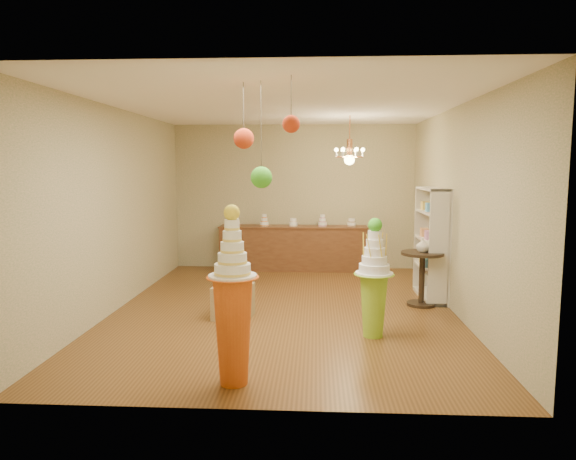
# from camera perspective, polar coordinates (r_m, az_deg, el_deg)

# --- Properties ---
(floor) EXTENTS (6.50, 6.50, 0.00)m
(floor) POSITION_cam_1_polar(r_m,az_deg,el_deg) (7.82, -0.42, -8.75)
(floor) COLOR brown
(floor) RESTS_ON ground
(ceiling) EXTENTS (6.50, 6.50, 0.00)m
(ceiling) POSITION_cam_1_polar(r_m,az_deg,el_deg) (7.58, -0.44, 13.65)
(ceiling) COLOR white
(ceiling) RESTS_ON ground
(wall_back) EXTENTS (5.00, 0.04, 3.00)m
(wall_back) POSITION_cam_1_polar(r_m,az_deg,el_deg) (10.79, 0.65, 3.68)
(wall_back) COLOR tan
(wall_back) RESTS_ON ground
(wall_front) EXTENTS (5.00, 0.04, 3.00)m
(wall_front) POSITION_cam_1_polar(r_m,az_deg,el_deg) (4.33, -3.13, -1.25)
(wall_front) COLOR tan
(wall_front) RESTS_ON ground
(wall_left) EXTENTS (0.04, 6.50, 3.00)m
(wall_left) POSITION_cam_1_polar(r_m,az_deg,el_deg) (8.10, -18.39, 2.24)
(wall_left) COLOR tan
(wall_left) RESTS_ON ground
(wall_right) EXTENTS (0.04, 6.50, 3.00)m
(wall_right) POSITION_cam_1_polar(r_m,az_deg,el_deg) (7.80, 18.23, 2.08)
(wall_right) COLOR tan
(wall_right) RESTS_ON ground
(pedestal_green) EXTENTS (0.52, 0.52, 1.50)m
(pedestal_green) POSITION_cam_1_polar(r_m,az_deg,el_deg) (6.53, 9.51, -6.43)
(pedestal_green) COLOR #8FC52B
(pedestal_green) RESTS_ON floor
(pedestal_orange) EXTENTS (0.60, 0.60, 1.77)m
(pedestal_orange) POSITION_cam_1_polar(r_m,az_deg,el_deg) (5.07, -6.11, -9.43)
(pedestal_orange) COLOR #D45818
(pedestal_orange) RESTS_ON floor
(burlap_riser) EXTENTS (0.57, 0.57, 0.47)m
(burlap_riser) POSITION_cam_1_polar(r_m,az_deg,el_deg) (7.36, -6.10, -7.89)
(burlap_riser) COLOR #977E52
(burlap_riser) RESTS_ON floor
(sideboard) EXTENTS (3.04, 0.54, 1.16)m
(sideboard) POSITION_cam_1_polar(r_m,az_deg,el_deg) (10.62, 0.58, -1.92)
(sideboard) COLOR #59321C
(sideboard) RESTS_ON floor
(shelving_unit) EXTENTS (0.33, 1.20, 1.80)m
(shelving_unit) POSITION_cam_1_polar(r_m,az_deg,el_deg) (8.60, 15.66, -1.42)
(shelving_unit) COLOR beige
(shelving_unit) RESTS_ON floor
(round_table) EXTENTS (0.83, 0.83, 0.83)m
(round_table) POSITION_cam_1_polar(r_m,az_deg,el_deg) (8.15, 14.66, -4.43)
(round_table) COLOR black
(round_table) RESTS_ON floor
(vase) EXTENTS (0.23, 0.23, 0.21)m
(vase) POSITION_cam_1_polar(r_m,az_deg,el_deg) (8.08, 14.75, -1.64)
(vase) COLOR beige
(vase) RESTS_ON round_table
(pom_red_left) EXTENTS (0.22, 0.22, 0.69)m
(pom_red_left) POSITION_cam_1_polar(r_m,az_deg,el_deg) (5.50, -4.94, 10.10)
(pom_red_left) COLOR #423B2F
(pom_red_left) RESTS_ON ceiling
(pom_green_mid) EXTENTS (0.23, 0.23, 1.10)m
(pom_green_mid) POSITION_cam_1_polar(r_m,az_deg,el_deg) (5.37, -2.97, 5.89)
(pom_green_mid) COLOR #423B2F
(pom_green_mid) RESTS_ON ceiling
(pom_red_right) EXTENTS (0.17, 0.17, 0.55)m
(pom_red_right) POSITION_cam_1_polar(r_m,az_deg,el_deg) (5.07, 0.35, 11.71)
(pom_red_right) COLOR #423B2F
(pom_red_right) RESTS_ON ceiling
(chandelier) EXTENTS (0.56, 0.56, 0.85)m
(chandelier) POSITION_cam_1_polar(r_m,az_deg,el_deg) (8.97, 6.84, 8.10)
(chandelier) COLOR #C77A46
(chandelier) RESTS_ON ceiling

